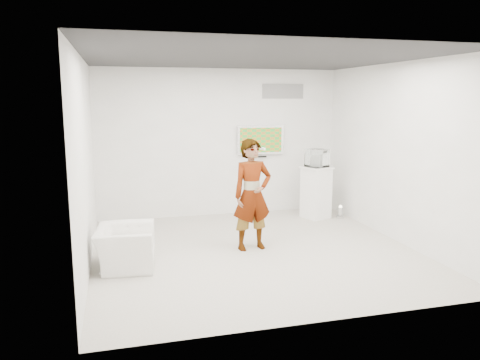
{
  "coord_description": "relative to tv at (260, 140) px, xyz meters",
  "views": [
    {
      "loc": [
        -2.06,
        -6.87,
        2.42
      ],
      "look_at": [
        -0.08,
        0.6,
        1.05
      ],
      "focal_mm": 35.0,
      "sensor_mm": 36.0,
      "label": 1
    }
  ],
  "objects": [
    {
      "name": "logo_decal",
      "position": [
        0.5,
        0.04,
        1.0
      ],
      "size": [
        0.9,
        0.02,
        0.3
      ],
      "primitive_type": "cube",
      "color": "gray",
      "rests_on": "room"
    },
    {
      "name": "vitrine",
      "position": [
        0.96,
        -0.74,
        -0.32
      ],
      "size": [
        0.45,
        0.45,
        0.36
      ],
      "primitive_type": "cube",
      "rotation": [
        0.0,
        0.0,
        0.34
      ],
      "color": "white",
      "rests_on": "pedestal"
    },
    {
      "name": "tv",
      "position": [
        0.0,
        0.0,
        0.0
      ],
      "size": [
        1.0,
        0.08,
        0.6
      ],
      "primitive_type": "cube",
      "color": "silver",
      "rests_on": "room"
    },
    {
      "name": "floor_uplight",
      "position": [
        1.43,
        -0.91,
        -1.42
      ],
      "size": [
        0.19,
        0.19,
        0.25
      ],
      "primitive_type": "cylinder",
      "rotation": [
        0.0,
        0.0,
        0.22
      ],
      "color": "silver",
      "rests_on": "room"
    },
    {
      "name": "person",
      "position": [
        -0.85,
        -2.32,
        -0.66
      ],
      "size": [
        0.7,
        0.51,
        1.78
      ],
      "primitive_type": "imported",
      "rotation": [
        0.0,
        0.0,
        0.14
      ],
      "color": "silver",
      "rests_on": "room"
    },
    {
      "name": "console",
      "position": [
        0.96,
        -0.74,
        -0.38
      ],
      "size": [
        0.12,
        0.18,
        0.24
      ],
      "primitive_type": "cube",
      "rotation": [
        0.0,
        0.0,
        0.42
      ],
      "color": "white",
      "rests_on": "pedestal"
    },
    {
      "name": "armchair",
      "position": [
        -2.85,
        -2.67,
        -1.25
      ],
      "size": [
        0.89,
        1.0,
        0.59
      ],
      "primitive_type": "imported",
      "rotation": [
        0.0,
        0.0,
        1.46
      ],
      "color": "silver",
      "rests_on": "room"
    },
    {
      "name": "room",
      "position": [
        -0.85,
        -2.45,
        -0.05
      ],
      "size": [
        5.01,
        5.01,
        3.0
      ],
      "color": "beige",
      "rests_on": "ground"
    },
    {
      "name": "pedestal",
      "position": [
        0.96,
        -0.74,
        -1.03
      ],
      "size": [
        0.64,
        0.64,
        1.05
      ],
      "primitive_type": "cube",
      "rotation": [
        0.0,
        0.0,
        0.32
      ],
      "color": "white",
      "rests_on": "room"
    },
    {
      "name": "wii_remote",
      "position": [
        -0.63,
        -2.14,
        0.05
      ],
      "size": [
        0.06,
        0.14,
        0.04
      ],
      "primitive_type": "cube",
      "rotation": [
        0.0,
        0.0,
        0.16
      ],
      "color": "white",
      "rests_on": "person"
    }
  ]
}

